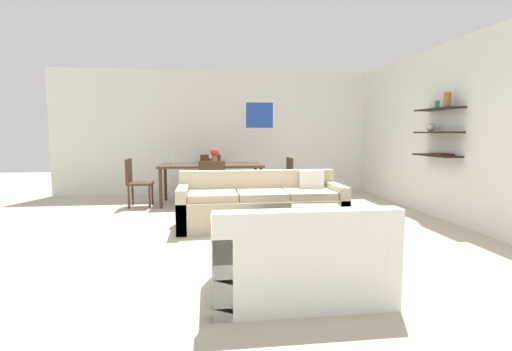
% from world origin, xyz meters
% --- Properties ---
extents(ground_plane, '(18.00, 18.00, 0.00)m').
position_xyz_m(ground_plane, '(0.00, 0.00, 0.00)').
color(ground_plane, '#BCB29E').
extents(back_wall_unit, '(8.40, 0.09, 2.70)m').
position_xyz_m(back_wall_unit, '(0.30, 3.53, 1.35)').
color(back_wall_unit, silver).
rests_on(back_wall_unit, ground).
extents(right_wall_shelf_unit, '(0.34, 8.20, 2.70)m').
position_xyz_m(right_wall_shelf_unit, '(3.03, 0.60, 1.35)').
color(right_wall_shelf_unit, silver).
rests_on(right_wall_shelf_unit, ground).
extents(sofa_beige, '(2.34, 0.90, 0.78)m').
position_xyz_m(sofa_beige, '(0.15, 0.34, 0.29)').
color(sofa_beige, beige).
rests_on(sofa_beige, ground).
extents(loveseat_white, '(1.40, 0.90, 0.78)m').
position_xyz_m(loveseat_white, '(0.11, -2.07, 0.29)').
color(loveseat_white, white).
rests_on(loveseat_white, ground).
extents(coffee_table, '(1.11, 1.05, 0.38)m').
position_xyz_m(coffee_table, '(0.53, -0.82, 0.19)').
color(coffee_table, '#38281E').
rests_on(coffee_table, ground).
extents(decorative_bowl, '(0.32, 0.32, 0.07)m').
position_xyz_m(decorative_bowl, '(0.48, -0.80, 0.42)').
color(decorative_bowl, '#19666B').
rests_on(decorative_bowl, coffee_table).
extents(apple_on_coffee_table, '(0.08, 0.08, 0.08)m').
position_xyz_m(apple_on_coffee_table, '(0.35, -0.83, 0.42)').
color(apple_on_coffee_table, '#669E2D').
rests_on(apple_on_coffee_table, coffee_table).
extents(dining_table, '(1.93, 0.93, 0.75)m').
position_xyz_m(dining_table, '(-0.54, 2.29, 0.68)').
color(dining_table, '#422D1E').
rests_on(dining_table, ground).
extents(dining_chair_foot, '(0.44, 0.44, 0.88)m').
position_xyz_m(dining_chair_foot, '(-0.54, 1.41, 0.50)').
color(dining_chair_foot, '#422D1E').
rests_on(dining_chair_foot, ground).
extents(dining_chair_left_near, '(0.44, 0.44, 0.88)m').
position_xyz_m(dining_chair_left_near, '(-1.91, 2.08, 0.50)').
color(dining_chair_left_near, '#422D1E').
rests_on(dining_chair_left_near, ground).
extents(dining_chair_right_near, '(0.44, 0.44, 0.88)m').
position_xyz_m(dining_chair_right_near, '(0.84, 2.08, 0.50)').
color(dining_chair_right_near, '#422D1E').
rests_on(dining_chair_right_near, ground).
extents(dining_chair_head, '(0.44, 0.44, 0.88)m').
position_xyz_m(dining_chair_head, '(-0.54, 3.16, 0.50)').
color(dining_chair_head, '#422D1E').
rests_on(dining_chair_head, ground).
extents(wine_glass_left_near, '(0.06, 0.06, 0.16)m').
position_xyz_m(wine_glass_left_near, '(-1.25, 2.17, 0.86)').
color(wine_glass_left_near, silver).
rests_on(wine_glass_left_near, dining_table).
extents(wine_glass_head, '(0.08, 0.08, 0.18)m').
position_xyz_m(wine_glass_head, '(-0.54, 2.69, 0.88)').
color(wine_glass_head, silver).
rests_on(wine_glass_head, dining_table).
extents(wine_glass_right_near, '(0.06, 0.06, 0.19)m').
position_xyz_m(wine_glass_right_near, '(0.17, 2.17, 0.88)').
color(wine_glass_right_near, silver).
rests_on(wine_glass_right_near, dining_table).
extents(centerpiece_vase, '(0.16, 0.16, 0.30)m').
position_xyz_m(centerpiece_vase, '(-0.47, 2.25, 0.93)').
color(centerpiece_vase, olive).
rests_on(centerpiece_vase, dining_table).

